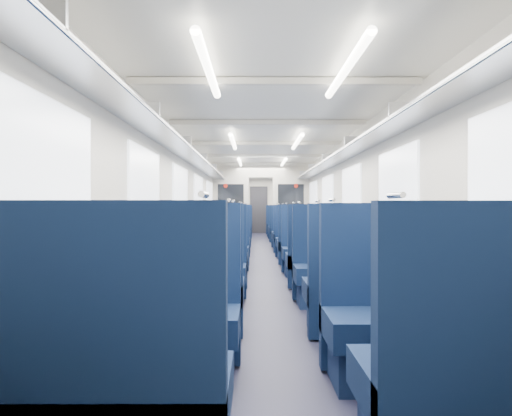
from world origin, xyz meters
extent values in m
cube|color=black|center=(0.00, 0.00, 0.00)|extent=(2.80, 18.00, 0.01)
cube|color=silver|center=(0.00, 0.00, 2.35)|extent=(2.80, 18.00, 0.01)
cube|color=beige|center=(-1.40, 0.00, 1.18)|extent=(0.02, 18.00, 2.35)
cube|color=#0F1B34|center=(-1.39, 0.00, 0.35)|extent=(0.03, 17.90, 0.70)
cube|color=beige|center=(1.40, 0.00, 1.18)|extent=(0.02, 18.00, 2.35)
cube|color=#0F1B34|center=(1.39, 0.00, 0.35)|extent=(0.03, 17.90, 0.70)
cube|color=beige|center=(0.00, 9.00, 1.18)|extent=(2.80, 0.02, 2.35)
cube|color=#B2B5BA|center=(-1.22, 0.00, 1.97)|extent=(0.34, 17.40, 0.04)
cylinder|color=silver|center=(-1.04, 0.00, 1.95)|extent=(0.02, 17.40, 0.02)
cube|color=#B2B5BA|center=(-1.22, -8.00, 2.05)|extent=(0.34, 0.03, 0.14)
cube|color=#B2B5BA|center=(-1.22, -6.00, 2.05)|extent=(0.34, 0.03, 0.14)
cube|color=#B2B5BA|center=(-1.22, -4.00, 2.05)|extent=(0.34, 0.03, 0.14)
cube|color=#B2B5BA|center=(-1.22, -2.00, 2.05)|extent=(0.34, 0.03, 0.14)
cube|color=#B2B5BA|center=(-1.22, 0.00, 2.05)|extent=(0.34, 0.03, 0.14)
cube|color=#B2B5BA|center=(-1.22, 2.00, 2.05)|extent=(0.34, 0.03, 0.14)
cube|color=#B2B5BA|center=(-1.22, 4.00, 2.05)|extent=(0.34, 0.03, 0.14)
cube|color=#B2B5BA|center=(-1.22, 6.00, 2.05)|extent=(0.34, 0.03, 0.14)
cube|color=#B2B5BA|center=(-1.22, 8.00, 2.05)|extent=(0.34, 0.03, 0.14)
cube|color=#B2B5BA|center=(1.22, 0.00, 1.97)|extent=(0.34, 17.40, 0.04)
cylinder|color=silver|center=(1.04, 0.00, 1.95)|extent=(0.02, 17.40, 0.02)
cube|color=#B2B5BA|center=(1.22, -6.00, 2.05)|extent=(0.34, 0.03, 0.14)
cube|color=#B2B5BA|center=(1.22, -4.00, 2.05)|extent=(0.34, 0.03, 0.14)
cube|color=#B2B5BA|center=(1.22, -2.00, 2.05)|extent=(0.34, 0.03, 0.14)
cube|color=#B2B5BA|center=(1.22, 0.00, 2.05)|extent=(0.34, 0.03, 0.14)
cube|color=#B2B5BA|center=(1.22, 2.00, 2.05)|extent=(0.34, 0.03, 0.14)
cube|color=#B2B5BA|center=(1.22, 4.00, 2.05)|extent=(0.34, 0.03, 0.14)
cube|color=#B2B5BA|center=(1.22, 6.00, 2.05)|extent=(0.34, 0.03, 0.14)
cube|color=#B2B5BA|center=(1.22, 8.00, 2.05)|extent=(0.34, 0.03, 0.14)
cube|color=white|center=(-1.38, -7.50, 1.42)|extent=(0.02, 1.30, 0.75)
cube|color=white|center=(-1.38, -5.20, 1.42)|extent=(0.02, 1.30, 0.75)
cube|color=white|center=(-1.38, -2.90, 1.42)|extent=(0.02, 1.30, 0.75)
cube|color=white|center=(-1.38, -0.60, 1.42)|extent=(0.02, 1.30, 0.75)
cube|color=white|center=(-1.38, 1.70, 1.42)|extent=(0.02, 1.30, 0.75)
cube|color=white|center=(-1.38, 4.50, 1.42)|extent=(0.02, 1.30, 0.75)
cube|color=white|center=(-1.38, 6.80, 1.42)|extent=(0.02, 1.30, 0.75)
cube|color=white|center=(1.38, -5.20, 1.42)|extent=(0.02, 1.30, 0.75)
cube|color=white|center=(1.38, -2.90, 1.42)|extent=(0.02, 1.30, 0.75)
cube|color=white|center=(1.38, -0.60, 1.42)|extent=(0.02, 1.30, 0.75)
cube|color=white|center=(1.38, 1.70, 1.42)|extent=(0.02, 1.30, 0.75)
cube|color=white|center=(1.38, 4.50, 1.42)|extent=(0.02, 1.30, 0.75)
cube|color=white|center=(1.38, 6.80, 1.42)|extent=(0.02, 1.30, 0.75)
cube|color=beige|center=(0.00, -6.00, 2.31)|extent=(2.70, 0.06, 0.06)
cube|color=beige|center=(0.00, -4.00, 2.31)|extent=(2.70, 0.06, 0.06)
cube|color=beige|center=(0.00, -2.00, 2.31)|extent=(2.70, 0.06, 0.06)
cube|color=beige|center=(0.00, 0.00, 2.31)|extent=(2.70, 0.06, 0.06)
cube|color=beige|center=(0.00, 2.00, 2.31)|extent=(2.70, 0.06, 0.06)
cube|color=beige|center=(0.00, 4.00, 2.31)|extent=(2.70, 0.06, 0.06)
cube|color=beige|center=(0.00, 6.00, 2.31)|extent=(2.70, 0.06, 0.06)
cube|color=beige|center=(0.00, 8.00, 2.31)|extent=(2.70, 0.06, 0.06)
cylinder|color=white|center=(-0.55, -6.50, 2.26)|extent=(0.07, 1.60, 0.07)
cylinder|color=white|center=(-0.55, -2.50, 2.26)|extent=(0.07, 1.60, 0.07)
cylinder|color=white|center=(-0.55, 1.00, 2.26)|extent=(0.07, 1.60, 0.07)
cylinder|color=white|center=(-0.55, 5.50, 2.26)|extent=(0.07, 1.60, 0.07)
cylinder|color=white|center=(0.55, -6.50, 2.26)|extent=(0.07, 1.60, 0.07)
cylinder|color=white|center=(0.55, -2.50, 2.26)|extent=(0.07, 1.60, 0.07)
cylinder|color=white|center=(0.55, 1.00, 2.26)|extent=(0.07, 1.60, 0.07)
cylinder|color=white|center=(0.55, 5.50, 2.26)|extent=(0.07, 1.60, 0.07)
cube|color=black|center=(0.00, 8.94, 1.00)|extent=(0.75, 0.06, 2.00)
cube|color=beige|center=(-0.88, 2.85, 1.18)|extent=(1.05, 0.08, 2.35)
cube|color=black|center=(-0.87, 2.80, 1.40)|extent=(0.76, 0.02, 0.80)
cylinder|color=red|center=(-1.02, 2.79, 1.75)|extent=(0.12, 0.01, 0.12)
cube|color=beige|center=(0.88, 2.85, 1.18)|extent=(1.05, 0.08, 2.35)
cube|color=black|center=(0.87, 2.80, 1.40)|extent=(0.76, 0.02, 0.80)
cylinder|color=red|center=(1.02, 2.79, 1.75)|extent=(0.12, 0.01, 0.12)
cube|color=beige|center=(0.00, 2.85, 2.17)|extent=(0.70, 0.08, 0.35)
cube|color=#0D1D3E|center=(-0.83, -8.21, 0.38)|extent=(1.10, 0.57, 0.19)
cube|color=#0D1D3E|center=(-0.83, -8.45, 0.60)|extent=(1.10, 0.10, 1.17)
cylinder|color=silver|center=(-0.37, -8.45, 1.21)|extent=(0.02, 0.17, 0.02)
cube|color=#0D1D3E|center=(0.83, -8.11, 0.38)|extent=(1.10, 0.57, 0.19)
cylinder|color=silver|center=(0.37, -8.35, 1.21)|extent=(0.02, 0.17, 0.02)
cube|color=#0D1D3E|center=(-0.83, -7.09, 0.38)|extent=(1.10, 0.57, 0.19)
cube|color=#0D1934|center=(-0.83, -7.09, 0.14)|extent=(1.01, 0.46, 0.28)
cube|color=#0D1D3E|center=(-0.83, -6.85, 0.60)|extent=(1.10, 0.10, 1.17)
cylinder|color=silver|center=(-0.37, -6.85, 1.21)|extent=(0.02, 0.17, 0.02)
cube|color=#0D1D3E|center=(0.83, -7.17, 0.38)|extent=(1.10, 0.57, 0.19)
cube|color=#0D1934|center=(0.83, -7.17, 0.14)|extent=(1.01, 0.46, 0.28)
cube|color=#0D1D3E|center=(0.83, -6.94, 0.60)|extent=(1.10, 0.10, 1.17)
cylinder|color=silver|center=(0.37, -6.94, 1.21)|extent=(0.02, 0.17, 0.02)
cube|color=#0D1D3E|center=(-0.83, -5.97, 0.38)|extent=(1.10, 0.57, 0.19)
cube|color=#0D1934|center=(-0.83, -5.97, 0.14)|extent=(1.01, 0.46, 0.28)
cube|color=#0D1D3E|center=(-0.83, -6.21, 0.60)|extent=(1.10, 0.10, 1.17)
cylinder|color=silver|center=(-0.37, -6.21, 1.21)|extent=(0.02, 0.17, 0.02)
cube|color=#0D1D3E|center=(0.83, -6.00, 0.38)|extent=(1.10, 0.57, 0.19)
cube|color=#0D1934|center=(0.83, -6.00, 0.14)|extent=(1.01, 0.46, 0.28)
cube|color=#0D1D3E|center=(0.83, -6.23, 0.60)|extent=(1.10, 0.10, 1.17)
cylinder|color=silver|center=(0.37, -6.23, 1.21)|extent=(0.02, 0.17, 0.02)
cube|color=#0D1D3E|center=(-0.83, -4.82, 0.38)|extent=(1.10, 0.57, 0.19)
cube|color=#0D1934|center=(-0.83, -4.82, 0.14)|extent=(1.01, 0.46, 0.28)
cube|color=#0D1D3E|center=(-0.83, -4.59, 0.60)|extent=(1.10, 0.10, 1.17)
cylinder|color=silver|center=(-0.37, -4.59, 1.21)|extent=(0.02, 0.17, 0.02)
cube|color=#0D1D3E|center=(0.83, -4.88, 0.38)|extent=(1.10, 0.57, 0.19)
cube|color=#0D1934|center=(0.83, -4.88, 0.14)|extent=(1.01, 0.46, 0.28)
cube|color=#0D1D3E|center=(0.83, -4.65, 0.60)|extent=(1.10, 0.10, 1.17)
cylinder|color=silver|center=(0.37, -4.65, 1.21)|extent=(0.02, 0.17, 0.02)
cube|color=#0D1D3E|center=(-0.83, -3.68, 0.38)|extent=(1.10, 0.57, 0.19)
cube|color=#0D1934|center=(-0.83, -3.68, 0.14)|extent=(1.01, 0.46, 0.28)
cube|color=#0D1D3E|center=(-0.83, -3.91, 0.60)|extent=(1.10, 0.10, 1.17)
cylinder|color=silver|center=(-0.37, -3.91, 1.21)|extent=(0.02, 0.17, 0.02)
cube|color=#0D1D3E|center=(0.83, -3.67, 0.38)|extent=(1.10, 0.57, 0.19)
cube|color=#0D1934|center=(0.83, -3.67, 0.14)|extent=(1.01, 0.46, 0.28)
cube|color=#0D1D3E|center=(0.83, -3.90, 0.60)|extent=(1.10, 0.10, 1.17)
cylinder|color=silver|center=(0.37, -3.90, 1.21)|extent=(0.02, 0.17, 0.02)
cube|color=#0D1D3E|center=(-0.83, -2.50, 0.38)|extent=(1.10, 0.57, 0.19)
cube|color=#0D1934|center=(-0.83, -2.50, 0.14)|extent=(1.01, 0.46, 0.28)
cube|color=#0D1D3E|center=(-0.83, -2.26, 0.60)|extent=(1.10, 0.10, 1.17)
cylinder|color=silver|center=(-0.37, -2.26, 1.21)|extent=(0.02, 0.17, 0.02)
cube|color=#0D1D3E|center=(0.83, -2.66, 0.38)|extent=(1.10, 0.57, 0.19)
cube|color=#0D1934|center=(0.83, -2.66, 0.14)|extent=(1.01, 0.46, 0.28)
cube|color=#0D1D3E|center=(0.83, -2.42, 0.60)|extent=(1.10, 0.10, 1.17)
cylinder|color=silver|center=(0.37, -2.42, 1.21)|extent=(0.02, 0.17, 0.02)
cube|color=#0D1D3E|center=(-0.83, -1.25, 0.38)|extent=(1.10, 0.57, 0.19)
cube|color=#0D1934|center=(-0.83, -1.25, 0.14)|extent=(1.01, 0.46, 0.28)
cube|color=#0D1D3E|center=(-0.83, -1.49, 0.60)|extent=(1.10, 0.10, 1.17)
cylinder|color=silver|center=(-0.37, -1.49, 1.21)|extent=(0.02, 0.17, 0.02)
cube|color=#0D1D3E|center=(0.83, -1.20, 0.38)|extent=(1.10, 0.57, 0.19)
cube|color=#0D1934|center=(0.83, -1.20, 0.14)|extent=(1.01, 0.46, 0.28)
cube|color=#0D1D3E|center=(0.83, -1.44, 0.60)|extent=(1.10, 0.10, 1.17)
cylinder|color=silver|center=(0.37, -1.44, 1.21)|extent=(0.02, 0.17, 0.02)
cube|color=#0D1D3E|center=(-0.83, -0.40, 0.38)|extent=(1.10, 0.57, 0.19)
cube|color=#0D1934|center=(-0.83, -0.40, 0.14)|extent=(1.01, 0.46, 0.28)
cube|color=#0D1D3E|center=(-0.83, -0.16, 0.60)|extent=(1.10, 0.10, 1.17)
cylinder|color=silver|center=(-0.37, -0.16, 1.21)|extent=(0.02, 0.17, 0.02)
cube|color=#0D1D3E|center=(0.83, -0.38, 0.38)|extent=(1.10, 0.57, 0.19)
cube|color=#0D1934|center=(0.83, -0.38, 0.14)|extent=(1.01, 0.46, 0.28)
cube|color=#0D1D3E|center=(0.83, -0.14, 0.60)|extent=(1.10, 0.10, 1.17)
cylinder|color=silver|center=(0.37, -0.14, 1.21)|extent=(0.02, 0.17, 0.02)
cube|color=#0D1D3E|center=(-0.83, 0.88, 0.38)|extent=(1.10, 0.57, 0.19)
cube|color=#0D1934|center=(-0.83, 0.88, 0.14)|extent=(1.01, 0.46, 0.28)
cube|color=#0D1D3E|center=(-0.83, 0.65, 0.60)|extent=(1.10, 0.10, 1.17)
cylinder|color=silver|center=(-0.37, 0.65, 1.21)|extent=(0.02, 0.17, 0.02)
cube|color=#0D1D3E|center=(0.83, 1.01, 0.38)|extent=(1.10, 0.57, 0.19)
cube|color=#0D1934|center=(0.83, 1.01, 0.14)|extent=(1.01, 0.46, 0.28)
cube|color=#0D1D3E|center=(0.83, 0.77, 0.60)|extent=(1.10, 0.10, 1.17)
cylinder|color=silver|center=(0.37, 0.77, 1.21)|extent=(0.02, 0.17, 0.02)
cube|color=#0D1D3E|center=(-0.83, 1.99, 0.38)|extent=(1.10, 0.57, 0.19)
cube|color=#0D1934|center=(-0.83, 1.99, 0.14)|extent=(1.01, 0.46, 0.28)
cube|color=#0D1D3E|center=(-0.83, 2.22, 0.60)|extent=(1.10, 0.10, 1.17)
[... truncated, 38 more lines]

